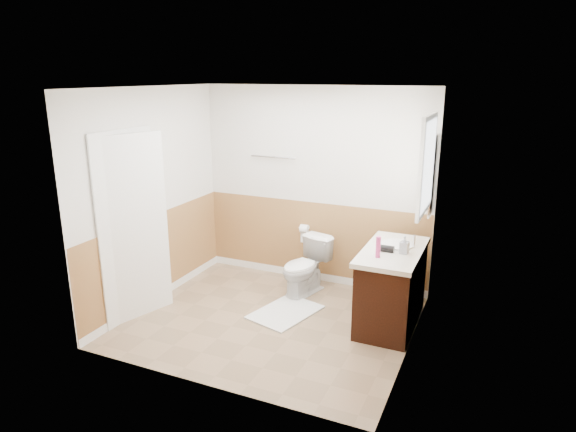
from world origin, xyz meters
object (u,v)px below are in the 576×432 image
at_px(toilet, 305,267).
at_px(bath_mat, 285,312).
at_px(lotion_bottle, 378,247).
at_px(vanity_cabinet, 391,289).
at_px(soap_dispenser, 405,245).

relative_size(toilet, bath_mat, 0.88).
bearing_deg(bath_mat, lotion_bottle, -2.40).
height_order(toilet, vanity_cabinet, vanity_cabinet).
xyz_separation_m(lotion_bottle, soap_dispenser, (0.22, 0.22, -0.02)).
bearing_deg(soap_dispenser, toilet, 162.05).
xyz_separation_m(vanity_cabinet, lotion_bottle, (-0.10, -0.29, 0.56)).
bearing_deg(bath_mat, toilet, 90.00).
xyz_separation_m(bath_mat, vanity_cabinet, (1.14, 0.25, 0.39)).
bearing_deg(soap_dispenser, bath_mat, -171.92).
height_order(bath_mat, vanity_cabinet, vanity_cabinet).
bearing_deg(lotion_bottle, bath_mat, 177.60).
bearing_deg(toilet, vanity_cabinet, -0.90).
xyz_separation_m(bath_mat, lotion_bottle, (1.04, -0.04, 0.95)).
distance_m(toilet, vanity_cabinet, 1.19).
bearing_deg(bath_mat, vanity_cabinet, 12.46).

